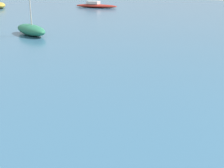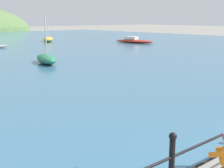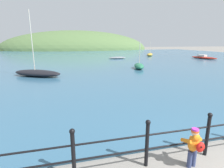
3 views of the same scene
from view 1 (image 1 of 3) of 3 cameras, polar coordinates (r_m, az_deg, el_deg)
boat_green_fishing at (r=17.97m, az=-14.60°, el=9.60°), size 1.78×3.11×2.94m
boat_nearest_quay at (r=36.56m, az=-19.83°, el=13.42°), size 2.68×3.30×3.13m
boat_far_left at (r=34.84m, az=-2.99°, el=14.14°), size 2.52×5.05×0.69m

